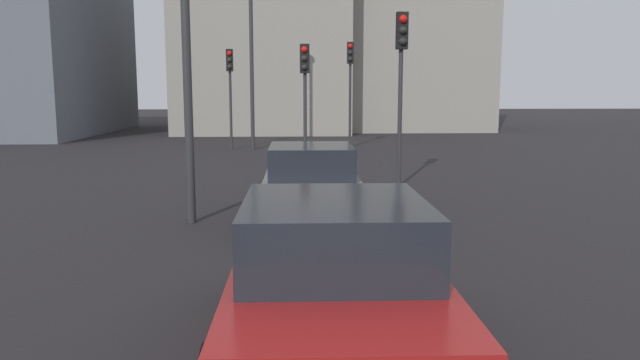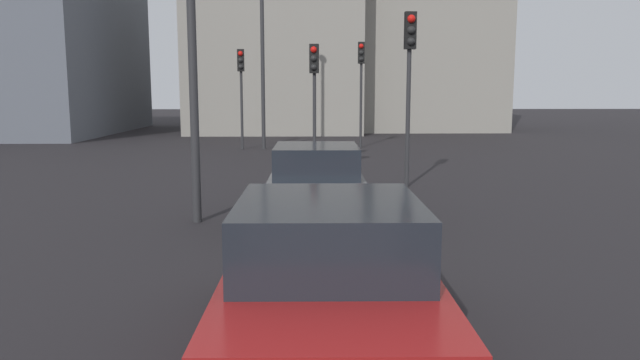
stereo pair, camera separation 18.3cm
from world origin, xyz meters
The scene contains 9 objects.
car_grey_lead centered at (10.14, 0.01, 0.70)m, with size 4.23×2.01×1.44m.
car_red_second centered at (4.21, 0.00, 0.72)m, with size 4.27×2.09×1.50m.
traffic_light_near_left centered at (24.80, -2.15, 3.21)m, with size 0.33×0.31×4.49m.
traffic_light_near_right centered at (13.98, -2.38, 3.13)m, with size 0.32×0.29×4.37m.
traffic_light_far_left centered at (24.20, 2.90, 2.98)m, with size 0.32×0.29×4.15m.
traffic_light_far_right centered at (18.03, -0.06, 2.81)m, with size 0.33×0.31×3.90m.
street_lamp_far centered at (24.29, 2.00, 5.25)m, with size 0.56×0.36×9.13m.
building_facade_center centered at (38.84, 2.00, 5.43)m, with size 15.03×9.86×10.87m, color gray.
building_facade_right centered at (34.61, 16.00, 5.12)m, with size 15.06×9.68×10.24m, color slate.
Camera 1 is at (-1.18, 0.39, 2.45)m, focal length 33.81 mm.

